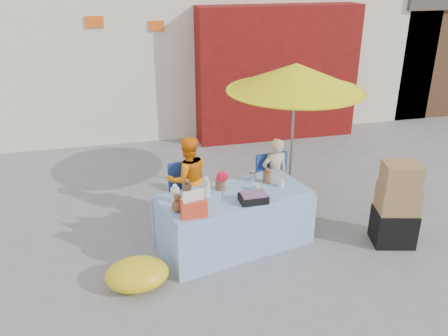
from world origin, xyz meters
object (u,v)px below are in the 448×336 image
object	(u,v)px
chair_right	(277,197)
box_stack	(396,207)
chair_left	(190,207)
umbrella	(296,78)
vendor_orange	(188,179)
vendor_beige	(274,175)
market_table	(234,219)

from	to	relation	value
chair_right	box_stack	bearing A→B (deg)	-50.13
chair_left	umbrella	bearing A→B (deg)	3.57
umbrella	chair_left	bearing A→B (deg)	-169.62
vendor_orange	vendor_beige	distance (m)	1.25
chair_right	umbrella	distance (m)	1.69
chair_right	umbrella	size ratio (longest dim) A/B	0.41
market_table	chair_left	distance (m)	0.80
market_table	umbrella	distance (m)	2.11
vendor_orange	market_table	bearing A→B (deg)	112.11
chair_right	vendor_beige	size ratio (longest dim) A/B	0.78
chair_left	umbrella	world-z (taller)	umbrella
chair_left	box_stack	xyz separation A→B (m)	(2.43, -1.11, 0.26)
market_table	umbrella	bearing A→B (deg)	26.59
chair_right	box_stack	world-z (taller)	box_stack
chair_left	vendor_orange	distance (m)	0.38
chair_left	vendor_orange	world-z (taller)	vendor_orange
chair_right	umbrella	world-z (taller)	umbrella
chair_left	chair_right	bearing A→B (deg)	-6.81
market_table	vendor_orange	bearing A→B (deg)	105.30
market_table	umbrella	world-z (taller)	umbrella
market_table	chair_right	xyz separation A→B (m)	(0.81, 0.66, -0.11)
chair_left	umbrella	distance (m)	2.27
umbrella	vendor_beige	bearing A→B (deg)	-153.43
chair_left	vendor_orange	size ratio (longest dim) A/B	0.69
chair_left	vendor_beige	xyz separation A→B (m)	(1.25, 0.13, 0.29)
vendor_beige	umbrella	bearing A→B (deg)	-160.24
chair_left	box_stack	world-z (taller)	box_stack
umbrella	box_stack	bearing A→B (deg)	-57.87
market_table	vendor_beige	size ratio (longest dim) A/B	1.86
vendor_orange	box_stack	world-z (taller)	vendor_orange
chair_left	umbrella	size ratio (longest dim) A/B	0.41
market_table	vendor_beige	xyz separation A→B (m)	(0.81, 0.79, 0.17)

